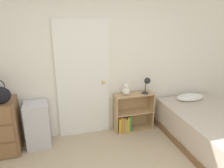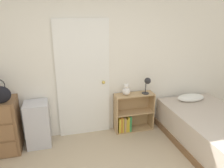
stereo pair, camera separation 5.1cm
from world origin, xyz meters
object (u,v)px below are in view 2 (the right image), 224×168
Objects in this scene: bookshelf at (130,116)px; desk_lamp at (147,82)px; teddy_bear at (126,90)px; bed at (212,130)px; storage_bin at (38,124)px; handbag at (0,94)px.

desk_lamp is at bearing -9.54° from bookshelf.
bed is (1.22, -0.80, -0.53)m from teddy_bear.
storage_bin is 1.61m from bookshelf.
handbag is at bearing -158.35° from storage_bin.
desk_lamp reaches higher than storage_bin.
desk_lamp is 1.31m from bed.
storage_bin is 0.40× the size of bed.
storage_bin is 1.05× the size of bookshelf.
desk_lamp reaches higher than bookshelf.
handbag is 0.78m from storage_bin.
handbag is 0.48× the size of storage_bin.
storage_bin is 1.58m from teddy_bear.
bed is at bearing -15.18° from storage_bin.
desk_lamp is (1.89, 0.02, 0.55)m from storage_bin.
storage_bin is at bearing -179.53° from desk_lamp.
handbag is at bearing 169.80° from bed.
teddy_bear reaches higher than storage_bin.
storage_bin is at bearing -177.93° from teddy_bear.
handbag reaches higher than storage_bin.
storage_bin is 2.84m from bed.
desk_lamp is (0.38, -0.04, 0.12)m from teddy_bear.
handbag is 0.50× the size of bookshelf.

